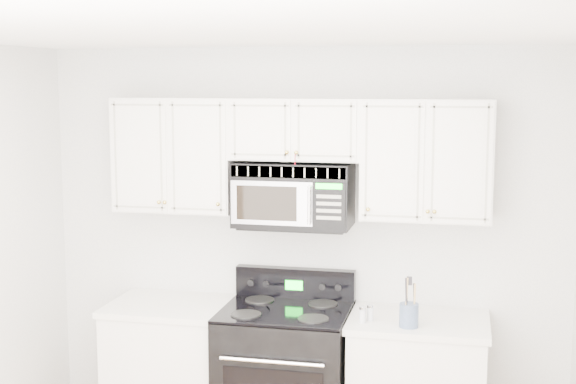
# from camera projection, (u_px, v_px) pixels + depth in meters

# --- Properties ---
(room) EXTENTS (3.51, 3.51, 2.61)m
(room) POSITION_uv_depth(u_px,v_px,m) (227.00, 317.00, 3.69)
(room) COLOR #A38557
(room) RESTS_ON ground
(base_cabinet_left) EXTENTS (0.86, 0.65, 0.92)m
(base_cabinet_left) POSITION_uv_depth(u_px,v_px,m) (176.00, 375.00, 5.37)
(base_cabinet_left) COLOR silver
(base_cabinet_left) RESTS_ON ground
(range) EXTENTS (0.81, 0.73, 1.13)m
(range) POSITION_uv_depth(u_px,v_px,m) (286.00, 377.00, 5.17)
(range) COLOR black
(range) RESTS_ON ground
(upper_cabinets) EXTENTS (2.44, 0.37, 0.75)m
(upper_cabinets) POSITION_uv_depth(u_px,v_px,m) (298.00, 151.00, 5.13)
(upper_cabinets) COLOR silver
(upper_cabinets) RESTS_ON ground
(microwave) EXTENTS (0.75, 0.42, 0.41)m
(microwave) POSITION_uv_depth(u_px,v_px,m) (294.00, 194.00, 5.15)
(microwave) COLOR black
(microwave) RESTS_ON ground
(utensil_crock) EXTENTS (0.11, 0.11, 0.31)m
(utensil_crock) POSITION_uv_depth(u_px,v_px,m) (409.00, 314.00, 4.78)
(utensil_crock) COLOR #4E5D8A
(utensil_crock) RESTS_ON base_cabinet_right
(shaker_salt) EXTENTS (0.04, 0.04, 0.10)m
(shaker_salt) POSITION_uv_depth(u_px,v_px,m) (370.00, 313.00, 4.91)
(shaker_salt) COLOR #B7B8C2
(shaker_salt) RESTS_ON base_cabinet_right
(shaker_pepper) EXTENTS (0.04, 0.04, 0.10)m
(shaker_pepper) POSITION_uv_depth(u_px,v_px,m) (363.00, 315.00, 4.87)
(shaker_pepper) COLOR #B7B8C2
(shaker_pepper) RESTS_ON base_cabinet_right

